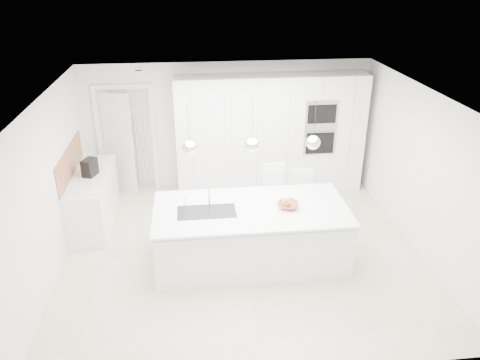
{
  "coord_description": "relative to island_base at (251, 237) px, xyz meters",
  "views": [
    {
      "loc": [
        -0.73,
        -6.21,
        4.15
      ],
      "look_at": [
        0.0,
        0.3,
        1.1
      ],
      "focal_mm": 35.0,
      "sensor_mm": 36.0,
      "label": 1
    }
  ],
  "objects": [
    {
      "name": "left_worktop",
      "position": [
        -2.55,
        1.5,
        0.45
      ],
      "size": [
        0.62,
        1.82,
        0.04
      ],
      "primitive_type": "cube",
      "color": "white",
      "rests_on": "left_base_cabinets"
    },
    {
      "name": "wall_left",
      "position": [
        -2.85,
        0.3,
        0.82
      ],
      "size": [
        0.0,
        5.0,
        5.0
      ],
      "primitive_type": "plane",
      "rotation": [
        1.57,
        0.0,
        1.57
      ],
      "color": "white",
      "rests_on": "ground"
    },
    {
      "name": "pendant_left",
      "position": [
        -0.85,
        -0.0,
        1.47
      ],
      "size": [
        0.2,
        0.2,
        0.2
      ],
      "primitive_type": "sphere",
      "color": "white",
      "rests_on": "ceiling"
    },
    {
      "name": "oak_backsplash",
      "position": [
        -2.84,
        1.5,
        0.72
      ],
      "size": [
        0.02,
        1.8,
        0.5
      ],
      "primitive_type": "cube",
      "color": "#AC6B45",
      "rests_on": "wall_left"
    },
    {
      "name": "island_tap",
      "position": [
        -0.6,
        0.2,
        0.62
      ],
      "size": [
        0.02,
        0.02,
        0.3
      ],
      "primitive_type": "cylinder",
      "color": "white",
      "rests_on": "island_worktop"
    },
    {
      "name": "ceiling",
      "position": [
        -0.1,
        0.3,
        2.07
      ],
      "size": [
        5.5,
        5.5,
        0.0
      ],
      "primitive_type": "plane",
      "rotation": [
        3.14,
        0.0,
        0.0
      ],
      "color": "white",
      "rests_on": "wall_back"
    },
    {
      "name": "hallway_door",
      "position": [
        -2.3,
        2.72,
        0.57
      ],
      "size": [
        0.76,
        0.38,
        2.0
      ],
      "primitive_type": "cube",
      "rotation": [
        0.0,
        0.0,
        -0.44
      ],
      "color": "white",
      "rests_on": "floor"
    },
    {
      "name": "floor",
      "position": [
        -0.1,
        0.3,
        -0.43
      ],
      "size": [
        5.5,
        5.5,
        0.0
      ],
      "primitive_type": "plane",
      "color": "beige",
      "rests_on": "ground"
    },
    {
      "name": "espresso_machine",
      "position": [
        -2.53,
        1.5,
        0.62
      ],
      "size": [
        0.26,
        0.32,
        0.29
      ],
      "primitive_type": "cube",
      "rotation": [
        0.0,
        0.0,
        -0.36
      ],
      "color": "black",
      "rests_on": "left_worktop"
    },
    {
      "name": "bar_stool_right",
      "position": [
        1.01,
        0.86,
        0.09
      ],
      "size": [
        0.39,
        0.51,
        1.05
      ],
      "primitive_type": null,
      "rotation": [
        0.0,
        0.0,
        -0.1
      ],
      "color": "white",
      "rests_on": "floor"
    },
    {
      "name": "island_sink",
      "position": [
        -0.65,
        -0.0,
        0.39
      ],
      "size": [
        0.84,
        0.44,
        0.18
      ],
      "primitive_type": null,
      "color": "#3F3F42",
      "rests_on": "island_worktop"
    },
    {
      "name": "left_base_cabinets",
      "position": [
        -2.55,
        1.5,
        0.0
      ],
      "size": [
        0.6,
        1.8,
        0.86
      ],
      "primitive_type": "cube",
      "color": "white",
      "rests_on": "floor"
    },
    {
      "name": "wall_back",
      "position": [
        -0.1,
        2.8,
        0.82
      ],
      "size": [
        5.5,
        0.0,
        5.5
      ],
      "primitive_type": "plane",
      "rotation": [
        1.57,
        0.0,
        0.0
      ],
      "color": "white",
      "rests_on": "ground"
    },
    {
      "name": "radiator",
      "position": [
        -1.73,
        2.76,
        0.42
      ],
      "size": [
        0.32,
        0.04,
        1.4
      ],
      "primitive_type": null,
      "color": "white",
      "rests_on": "floor"
    },
    {
      "name": "pendant_mid",
      "position": [
        -0.0,
        -0.0,
        1.47
      ],
      "size": [
        0.2,
        0.2,
        0.2
      ],
      "primitive_type": "sphere",
      "color": "white",
      "rests_on": "ceiling"
    },
    {
      "name": "banana_bunch",
      "position": [
        0.54,
        -0.03,
        0.59
      ],
      "size": [
        0.24,
        0.17,
        0.21
      ],
      "primitive_type": "torus",
      "rotation": [
        1.22,
        0.0,
        0.35
      ],
      "color": "gold",
      "rests_on": "fruit_bowl"
    },
    {
      "name": "fruit_bowl",
      "position": [
        0.54,
        -0.0,
        0.51
      ],
      "size": [
        0.38,
        0.38,
        0.07
      ],
      "primitive_type": "imported",
      "rotation": [
        0.0,
        0.0,
        -0.31
      ],
      "color": "#AC6B45",
      "rests_on": "island_worktop"
    },
    {
      "name": "island_base",
      "position": [
        0.0,
        0.0,
        0.0
      ],
      "size": [
        2.8,
        1.2,
        0.86
      ],
      "primitive_type": "cube",
      "color": "white",
      "rests_on": "floor"
    },
    {
      "name": "tall_cabinets",
      "position": [
        0.7,
        2.5,
        0.72
      ],
      "size": [
        3.6,
        0.6,
        2.3
      ],
      "primitive_type": "cube",
      "color": "white",
      "rests_on": "floor"
    },
    {
      "name": "island_worktop",
      "position": [
        0.0,
        0.05,
        0.45
      ],
      "size": [
        2.84,
        1.4,
        0.04
      ],
      "primitive_type": "cube",
      "color": "white",
      "rests_on": "island_base"
    },
    {
      "name": "bar_stool_left",
      "position": [
        0.49,
        0.88,
        0.15
      ],
      "size": [
        0.39,
        0.54,
        1.16
      ],
      "primitive_type": null,
      "rotation": [
        0.0,
        0.0,
        0.02
      ],
      "color": "white",
      "rests_on": "floor"
    },
    {
      "name": "pendant_right",
      "position": [
        0.85,
        -0.0,
        1.47
      ],
      "size": [
        0.2,
        0.2,
        0.2
      ],
      "primitive_type": "sphere",
      "color": "white",
      "rests_on": "ceiling"
    },
    {
      "name": "apple_b",
      "position": [
        0.49,
        -0.01,
        0.54
      ],
      "size": [
        0.07,
        0.07,
        0.07
      ],
      "primitive_type": "sphere",
      "color": "#9D3118",
      "rests_on": "fruit_bowl"
    },
    {
      "name": "oven_stack",
      "position": [
        1.6,
        2.19,
        0.92
      ],
      "size": [
        0.62,
        0.04,
        1.05
      ],
      "primitive_type": null,
      "color": "#A5A5A8",
      "rests_on": "tall_cabinets"
    },
    {
      "name": "doorway_frame",
      "position": [
        -2.05,
        2.77,
        0.59
      ],
      "size": [
        1.11,
        0.08,
        2.13
      ],
      "primitive_type": null,
      "color": "white",
      "rests_on": "floor"
    },
    {
      "name": "apple_a",
      "position": [
        0.54,
        -0.04,
        0.54
      ],
      "size": [
        0.07,
        0.07,
        0.07
      ],
      "primitive_type": "sphere",
      "color": "#9D3118",
      "rests_on": "fruit_bowl"
    }
  ]
}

